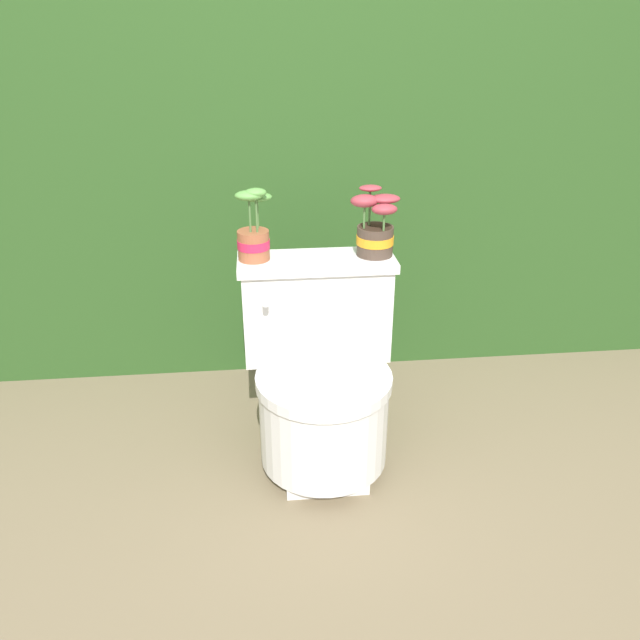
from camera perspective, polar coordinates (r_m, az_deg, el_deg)
The scene contains 5 objects.
ground_plane at distance 2.17m, azimuth 0.71°, elevation -13.21°, with size 12.00×12.00×0.00m, color #75664C.
hedge_backdrop at distance 2.95m, azimuth -1.89°, elevation 13.34°, with size 3.66×1.05×1.45m.
toilet at distance 2.06m, azimuth 0.10°, elevation -5.46°, with size 0.51×0.54×0.66m.
potted_plant_left at distance 2.01m, azimuth -6.10°, elevation 7.94°, with size 0.12×0.12×0.24m.
potted_plant_midleft at distance 2.04m, azimuth 5.07°, elevation 8.19°, with size 0.16×0.14×0.23m.
Camera 1 is at (-0.20, -1.67, 1.37)m, focal length 35.00 mm.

